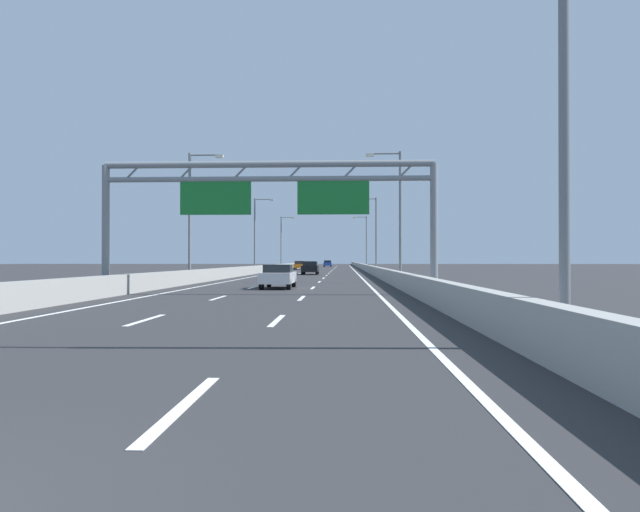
{
  "coord_description": "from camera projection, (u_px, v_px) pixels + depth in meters",
  "views": [
    {
      "loc": [
        3.6,
        -2.84,
        1.65
      ],
      "look_at": [
        1.14,
        56.53,
        2.05
      ],
      "focal_mm": 32.04,
      "sensor_mm": 36.0,
      "label": 1
    }
  ],
  "objects": [
    {
      "name": "ground_plane",
      "position": [
        324.0,
        269.0,
        102.89
      ],
      "size": [
        260.0,
        260.0,
        0.0
      ],
      "primitive_type": "plane",
      "color": "#2D2D30"
    },
    {
      "name": "lane_dash_left_1",
      "position": [
        145.0,
        320.0,
        15.54
      ],
      "size": [
        0.16,
        3.0,
        0.01
      ],
      "primitive_type": "cube",
      "color": "white",
      "rests_on": "ground_plane"
    },
    {
      "name": "lane_dash_left_2",
      "position": [
        218.0,
        298.0,
        24.53
      ],
      "size": [
        0.16,
        3.0,
        0.01
      ],
      "primitive_type": "cube",
      "color": "white",
      "rests_on": "ground_plane"
    },
    {
      "name": "lane_dash_left_3",
      "position": [
        252.0,
        288.0,
        33.53
      ],
      "size": [
        0.16,
        3.0,
        0.01
      ],
      "primitive_type": "cube",
      "color": "white",
      "rests_on": "ground_plane"
    },
    {
      "name": "lane_dash_left_4",
      "position": [
        271.0,
        282.0,
        42.52
      ],
      "size": [
        0.16,
        3.0,
        0.01
      ],
      "primitive_type": "cube",
      "color": "white",
      "rests_on": "ground_plane"
    },
    {
      "name": "lane_dash_left_5",
      "position": [
        284.0,
        278.0,
        51.51
      ],
      "size": [
        0.16,
        3.0,
        0.01
      ],
      "primitive_type": "cube",
      "color": "white",
      "rests_on": "ground_plane"
    },
    {
      "name": "lane_dash_left_6",
      "position": [
        293.0,
        275.0,
        60.5
      ],
      "size": [
        0.16,
        3.0,
        0.01
      ],
      "primitive_type": "cube",
      "color": "white",
      "rests_on": "ground_plane"
    },
    {
      "name": "lane_dash_left_7",
      "position": [
        299.0,
        273.0,
        69.49
      ],
      "size": [
        0.16,
        3.0,
        0.01
      ],
      "primitive_type": "cube",
      "color": "white",
      "rests_on": "ground_plane"
    },
    {
      "name": "lane_dash_left_8",
      "position": [
        304.0,
        272.0,
        78.49
      ],
      "size": [
        0.16,
        3.0,
        0.01
      ],
      "primitive_type": "cube",
      "color": "white",
      "rests_on": "ground_plane"
    },
    {
      "name": "lane_dash_left_9",
      "position": [
        308.0,
        271.0,
        87.48
      ],
      "size": [
        0.16,
        3.0,
        0.01
      ],
      "primitive_type": "cube",
      "color": "white",
      "rests_on": "ground_plane"
    },
    {
      "name": "lane_dash_left_10",
      "position": [
        312.0,
        270.0,
        96.47
      ],
      "size": [
        0.16,
        3.0,
        0.01
      ],
      "primitive_type": "cube",
      "color": "white",
      "rests_on": "ground_plane"
    },
    {
      "name": "lane_dash_left_11",
      "position": [
        314.0,
        269.0,
        105.46
      ],
      "size": [
        0.16,
        3.0,
        0.01
      ],
      "primitive_type": "cube",
      "color": "white",
      "rests_on": "ground_plane"
    },
    {
      "name": "lane_dash_left_12",
      "position": [
        317.0,
        268.0,
        114.45
      ],
      "size": [
        0.16,
        3.0,
        0.01
      ],
      "primitive_type": "cube",
      "color": "white",
      "rests_on": "ground_plane"
    },
    {
      "name": "lane_dash_left_13",
      "position": [
        319.0,
        267.0,
        123.45
      ],
      "size": [
        0.16,
        3.0,
        0.01
      ],
      "primitive_type": "cube",
      "color": "white",
      "rests_on": "ground_plane"
    },
    {
      "name": "lane_dash_left_14",
      "position": [
        320.0,
        267.0,
        132.44
      ],
      "size": [
        0.16,
        3.0,
        0.01
      ],
      "primitive_type": "cube",
      "color": "white",
      "rests_on": "ground_plane"
    },
    {
      "name": "lane_dash_left_15",
      "position": [
        322.0,
        266.0,
        141.43
      ],
      "size": [
        0.16,
        3.0,
        0.01
      ],
      "primitive_type": "cube",
      "color": "white",
      "rests_on": "ground_plane"
    },
    {
      "name": "lane_dash_left_16",
      "position": [
        323.0,
        266.0,
        150.42
      ],
      "size": [
        0.16,
        3.0,
        0.01
      ],
      "primitive_type": "cube",
      "color": "white",
      "rests_on": "ground_plane"
    },
    {
      "name": "lane_dash_left_17",
      "position": [
        324.0,
        266.0,
        159.41
      ],
      "size": [
        0.16,
        3.0,
        0.01
      ],
      "primitive_type": "cube",
      "color": "white",
      "rests_on": "ground_plane"
    },
    {
      "name": "lane_dash_right_0",
      "position": [
        183.0,
        406.0,
        6.4
      ],
      "size": [
        0.16,
        3.0,
        0.01
      ],
      "primitive_type": "cube",
      "color": "white",
      "rests_on": "ground_plane"
    },
    {
      "name": "lane_dash_right_1",
      "position": [
        277.0,
        321.0,
        15.39
      ],
      "size": [
        0.16,
        3.0,
        0.01
      ],
      "primitive_type": "cube",
      "color": "white",
      "rests_on": "ground_plane"
    },
    {
      "name": "lane_dash_right_2",
      "position": [
        301.0,
        298.0,
        24.38
      ],
      "size": [
        0.16,
        3.0,
        0.01
      ],
      "primitive_type": "cube",
      "color": "white",
      "rests_on": "ground_plane"
    },
    {
      "name": "lane_dash_right_3",
      "position": [
        313.0,
        288.0,
        33.38
      ],
      "size": [
        0.16,
        3.0,
        0.01
      ],
      "primitive_type": "cube",
      "color": "white",
      "rests_on": "ground_plane"
    },
    {
      "name": "lane_dash_right_4",
      "position": [
        319.0,
        282.0,
        42.37
      ],
      "size": [
        0.16,
        3.0,
        0.01
      ],
      "primitive_type": "cube",
      "color": "white",
      "rests_on": "ground_plane"
    },
    {
      "name": "lane_dash_right_5",
      "position": [
        324.0,
        278.0,
        51.36
      ],
      "size": [
        0.16,
        3.0,
        0.01
      ],
      "primitive_type": "cube",
      "color": "white",
      "rests_on": "ground_plane"
    },
    {
      "name": "lane_dash_right_6",
      "position": [
        327.0,
        275.0,
        60.35
      ],
      "size": [
        0.16,
        3.0,
        0.01
      ],
      "primitive_type": "cube",
      "color": "white",
      "rests_on": "ground_plane"
    },
    {
      "name": "lane_dash_right_7",
      "position": [
        329.0,
        273.0,
        69.34
      ],
      "size": [
        0.16,
        3.0,
        0.01
      ],
      "primitive_type": "cube",
      "color": "white",
      "rests_on": "ground_plane"
    },
    {
      "name": "lane_dash_right_8",
      "position": [
        331.0,
        272.0,
        78.34
      ],
      "size": [
        0.16,
        3.0,
        0.01
      ],
      "primitive_type": "cube",
      "color": "white",
      "rests_on": "ground_plane"
    },
    {
      "name": "lane_dash_right_9",
      "position": [
        332.0,
        271.0,
        87.33
      ],
      "size": [
        0.16,
        3.0,
        0.01
      ],
      "primitive_type": "cube",
      "color": "white",
      "rests_on": "ground_plane"
    },
    {
      "name": "lane_dash_right_10",
      "position": [
        333.0,
        270.0,
        96.32
      ],
      "size": [
        0.16,
        3.0,
        0.01
      ],
      "primitive_type": "cube",
      "color": "white",
      "rests_on": "ground_plane"
    },
    {
      "name": "lane_dash_right_11",
      "position": [
        334.0,
        269.0,
        105.31
      ],
      "size": [
        0.16,
        3.0,
        0.01
      ],
      "primitive_type": "cube",
      "color": "white",
      "rests_on": "ground_plane"
    },
    {
      "name": "lane_dash_right_12",
      "position": [
        335.0,
        268.0,
        114.3
      ],
      "size": [
        0.16,
        3.0,
        0.01
      ],
      "primitive_type": "cube",
      "color": "white",
      "rests_on": "ground_plane"
    },
    {
      "name": "lane_dash_right_13",
      "position": [
        335.0,
        267.0,
        123.3
      ],
      "size": [
        0.16,
        3.0,
        0.01
      ],
      "primitive_type": "cube",
      "color": "white",
      "rests_on": "ground_plane"
    },
    {
      "name": "lane_dash_right_14",
      "position": [
        336.0,
        267.0,
        132.29
      ],
      "size": [
        0.16,
        3.0,
        0.01
      ],
      "primitive_type": "cube",
      "color": "white",
      "rests_on": "ground_plane"
    },
    {
      "name": "lane_dash_right_15",
      "position": [
        336.0,
        266.0,
        141.28
      ],
      "size": [
        0.16,
        3.0,
        0.01
      ],
      "primitive_type": "cube",
      "color": "white",
      "rests_on": "ground_plane"
    },
    {
      "name": "lane_dash_right_16",
      "position": [
        337.0,
        266.0,
        150.27
      ],
      "size": [
        0.16,
        3.0,
        0.01
      ],
      "primitive_type": "cube",
      "color": "white",
      "rests_on": "ground_plane"
    },
    {
      "name": "lane_dash_right_17",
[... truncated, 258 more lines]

